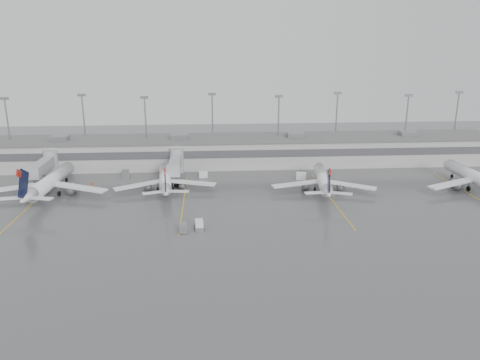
{
  "coord_description": "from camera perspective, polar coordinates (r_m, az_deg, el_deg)",
  "views": [
    {
      "loc": [
        -11.41,
        -80.25,
        36.18
      ],
      "look_at": [
        -4.22,
        24.0,
        5.0
      ],
      "focal_mm": 35.0,
      "sensor_mm": 36.0,
      "label": 1
    }
  ],
  "objects": [
    {
      "name": "jet_far_right",
      "position": [
        131.59,
        26.91,
        0.26
      ],
      "size": [
        28.34,
        31.79,
        10.28
      ],
      "rotation": [
        0.0,
        0.0,
        0.04
      ],
      "color": "white",
      "rests_on": "ground"
    },
    {
      "name": "gse_uld_c",
      "position": [
        127.97,
        7.48,
        0.48
      ],
      "size": [
        2.98,
        2.32,
        1.88
      ],
      "primitive_type": "cube",
      "rotation": [
        0.0,
        0.0,
        -0.23
      ],
      "color": "white",
      "rests_on": "ground"
    },
    {
      "name": "gse_uld_a",
      "position": [
        129.44,
        -23.82,
        -0.71
      ],
      "size": [
        2.44,
        1.83,
        1.57
      ],
      "primitive_type": "cube",
      "rotation": [
        0.0,
        0.0,
        0.17
      ],
      "color": "white",
      "rests_on": "ground"
    },
    {
      "name": "jet_bridge_right",
      "position": [
        130.36,
        -7.82,
        2.11
      ],
      "size": [
        4.0,
        17.2,
        7.0
      ],
      "color": "gray",
      "rests_on": "ground"
    },
    {
      "name": "terminal",
      "position": [
        142.34,
        0.75,
        3.62
      ],
      "size": [
        152.0,
        17.0,
        9.45
      ],
      "color": "#A1A19C",
      "rests_on": "ground"
    },
    {
      "name": "jet_far_left",
      "position": [
        122.29,
        -22.24,
        -0.23
      ],
      "size": [
        29.58,
        33.22,
        10.74
      ],
      "rotation": [
        0.0,
        0.0,
        -0.05
      ],
      "color": "white",
      "rests_on": "ground"
    },
    {
      "name": "jet_mid_left",
      "position": [
        118.63,
        -9.12,
        0.09
      ],
      "size": [
        25.28,
        28.45,
        9.21
      ],
      "rotation": [
        0.0,
        0.0,
        0.1
      ],
      "color": "white",
      "rests_on": "ground"
    },
    {
      "name": "baggage_tug",
      "position": [
        94.2,
        -5.0,
        -5.57
      ],
      "size": [
        2.08,
        3.0,
        1.84
      ],
      "rotation": [
        0.0,
        0.0,
        0.09
      ],
      "color": "white",
      "rests_on": "ground"
    },
    {
      "name": "gse_loader",
      "position": [
        132.69,
        -13.78,
        0.72
      ],
      "size": [
        2.25,
        3.23,
        1.88
      ],
      "primitive_type": "cube",
      "rotation": [
        0.0,
        0.0,
        0.13
      ],
      "color": "slate",
      "rests_on": "ground"
    },
    {
      "name": "gse_uld_b",
      "position": [
        129.3,
        -4.5,
        0.7
      ],
      "size": [
        2.48,
        1.77,
        1.66
      ],
      "primitive_type": "cube",
      "rotation": [
        0.0,
        0.0,
        0.09
      ],
      "color": "white",
      "rests_on": "ground"
    },
    {
      "name": "ground",
      "position": [
        88.76,
        3.82,
        -7.48
      ],
      "size": [
        260.0,
        260.0,
        0.0
      ],
      "primitive_type": "plane",
      "color": "#4C4C4E",
      "rests_on": "ground"
    },
    {
      "name": "baggage_cart",
      "position": [
        93.16,
        -6.99,
        -5.8
      ],
      "size": [
        1.69,
        2.69,
        1.65
      ],
      "rotation": [
        0.0,
        0.0,
        0.09
      ],
      "color": "slate",
      "rests_on": "ground"
    },
    {
      "name": "cone_d",
      "position": [
        140.82,
        25.19,
        0.24
      ],
      "size": [
        0.4,
        0.4,
        0.64
      ],
      "primitive_type": "cone",
      "color": "red",
      "rests_on": "ground"
    },
    {
      "name": "light_masts",
      "position": [
        146.46,
        0.58,
        7.12
      ],
      "size": [
        142.4,
        8.0,
        20.6
      ],
      "color": "gray",
      "rests_on": "ground"
    },
    {
      "name": "cone_c",
      "position": [
        130.69,
        9.29,
        0.5
      ],
      "size": [
        0.49,
        0.49,
        0.78
      ],
      "primitive_type": "cone",
      "color": "red",
      "rests_on": "ground"
    },
    {
      "name": "stand_markings",
      "position": [
        110.94,
        2.18,
        -2.43
      ],
      "size": [
        105.25,
        40.0,
        0.01
      ],
      "color": "#E5AF0D",
      "rests_on": "ground"
    },
    {
      "name": "cone_b",
      "position": [
        124.1,
        -10.01,
        -0.44
      ],
      "size": [
        0.41,
        0.41,
        0.65
      ],
      "primitive_type": "cone",
      "color": "red",
      "rests_on": "ground"
    },
    {
      "name": "cone_a",
      "position": [
        128.52,
        -17.58,
        -0.36
      ],
      "size": [
        0.48,
        0.48,
        0.77
      ],
      "primitive_type": "cone",
      "color": "red",
      "rests_on": "ground"
    },
    {
      "name": "jet_bridge_left",
      "position": [
        137.32,
        -22.56,
        1.71
      ],
      "size": [
        4.0,
        17.2,
        7.0
      ],
      "color": "gray",
      "rests_on": "ground"
    },
    {
      "name": "jet_mid_right",
      "position": [
        118.36,
        10.1,
        0.02
      ],
      "size": [
        25.57,
        28.85,
        9.37
      ],
      "rotation": [
        0.0,
        0.0,
        -0.14
      ],
      "color": "white",
      "rests_on": "ground"
    }
  ]
}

